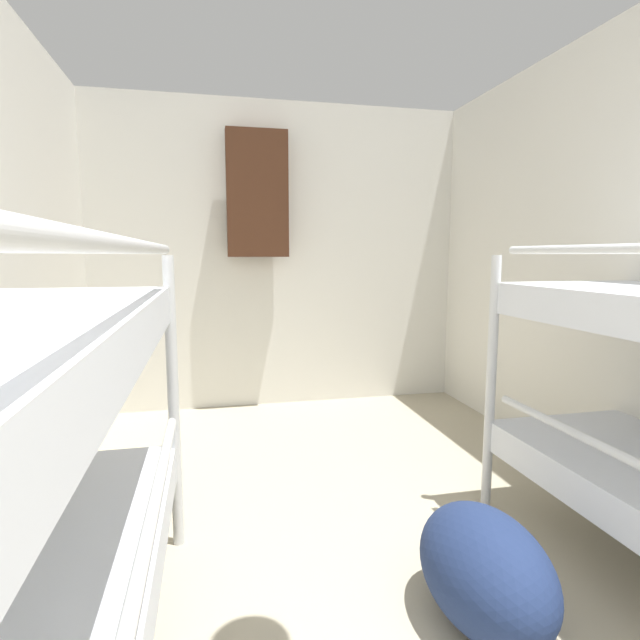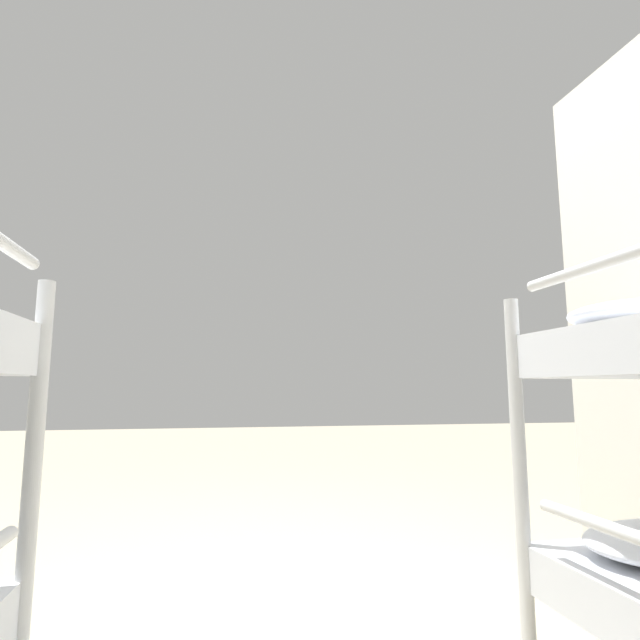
# 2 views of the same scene
# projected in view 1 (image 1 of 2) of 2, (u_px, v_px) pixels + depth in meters

# --- Properties ---
(wall_back) EXTENTS (2.91, 0.06, 2.30)m
(wall_back) POSITION_uv_depth(u_px,v_px,m) (280.00, 257.00, 3.85)
(wall_back) COLOR silver
(wall_back) RESTS_ON ground_plane
(duffel_bag) EXTENTS (0.37, 0.56, 0.37)m
(duffel_bag) POSITION_uv_depth(u_px,v_px,m) (485.00, 570.00, 1.57)
(duffel_bag) COLOR navy
(duffel_bag) RESTS_ON ground_plane
(hanging_coat) EXTENTS (0.44, 0.12, 0.90)m
(hanging_coat) POSITION_uv_depth(u_px,v_px,m) (257.00, 194.00, 3.60)
(hanging_coat) COLOR #472819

